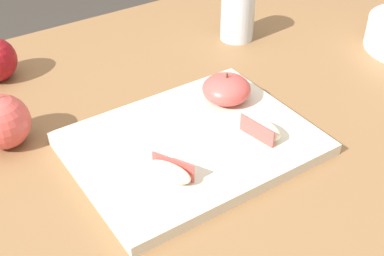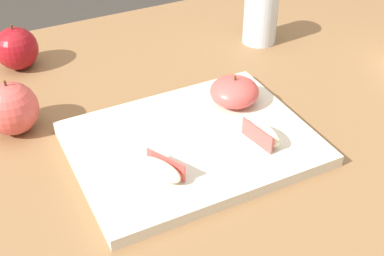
{
  "view_description": "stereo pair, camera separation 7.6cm",
  "coord_description": "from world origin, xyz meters",
  "px_view_note": "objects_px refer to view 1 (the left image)",
  "views": [
    {
      "loc": [
        -0.31,
        -0.54,
        1.22
      ],
      "look_at": [
        0.03,
        -0.04,
        0.77
      ],
      "focal_mm": 48.34,
      "sensor_mm": 36.0,
      "label": 1
    },
    {
      "loc": [
        -0.24,
        -0.58,
        1.22
      ],
      "look_at": [
        0.03,
        -0.04,
        0.77
      ],
      "focal_mm": 48.34,
      "sensor_mm": 36.0,
      "label": 2
    }
  ],
  "objects_px": {
    "cutting_board": "(192,144)",
    "apple_wedge_right": "(262,127)",
    "whole_apple_pink_lady": "(2,122)",
    "drinking_glass_water": "(238,14)",
    "apple_wedge_middle": "(169,172)",
    "apple_half_skin_up": "(226,89)"
  },
  "relations": [
    {
      "from": "drinking_glass_water",
      "to": "whole_apple_pink_lady",
      "type": "bearing_deg",
      "value": -170.16
    },
    {
      "from": "apple_wedge_middle",
      "to": "apple_wedge_right",
      "type": "height_order",
      "value": "same"
    },
    {
      "from": "apple_half_skin_up",
      "to": "whole_apple_pink_lady",
      "type": "height_order",
      "value": "whole_apple_pink_lady"
    },
    {
      "from": "apple_wedge_middle",
      "to": "whole_apple_pink_lady",
      "type": "bearing_deg",
      "value": 124.1
    },
    {
      "from": "cutting_board",
      "to": "drinking_glass_water",
      "type": "distance_m",
      "value": 0.38
    },
    {
      "from": "cutting_board",
      "to": "drinking_glass_water",
      "type": "height_order",
      "value": "drinking_glass_water"
    },
    {
      "from": "cutting_board",
      "to": "apple_wedge_middle",
      "type": "bearing_deg",
      "value": -142.61
    },
    {
      "from": "whole_apple_pink_lady",
      "to": "drinking_glass_water",
      "type": "bearing_deg",
      "value": 9.84
    },
    {
      "from": "apple_half_skin_up",
      "to": "apple_wedge_middle",
      "type": "distance_m",
      "value": 0.21
    },
    {
      "from": "whole_apple_pink_lady",
      "to": "drinking_glass_water",
      "type": "distance_m",
      "value": 0.52
    },
    {
      "from": "cutting_board",
      "to": "whole_apple_pink_lady",
      "type": "height_order",
      "value": "whole_apple_pink_lady"
    },
    {
      "from": "cutting_board",
      "to": "apple_wedge_right",
      "type": "height_order",
      "value": "apple_wedge_right"
    },
    {
      "from": "apple_wedge_right",
      "to": "whole_apple_pink_lady",
      "type": "height_order",
      "value": "whole_apple_pink_lady"
    },
    {
      "from": "apple_half_skin_up",
      "to": "apple_wedge_middle",
      "type": "xyz_separation_m",
      "value": [
        -0.18,
        -0.11,
        -0.01
      ]
    },
    {
      "from": "apple_half_skin_up",
      "to": "whole_apple_pink_lady",
      "type": "bearing_deg",
      "value": 161.63
    },
    {
      "from": "cutting_board",
      "to": "apple_half_skin_up",
      "type": "bearing_deg",
      "value": 27.87
    },
    {
      "from": "apple_half_skin_up",
      "to": "drinking_glass_water",
      "type": "distance_m",
      "value": 0.27
    },
    {
      "from": "cutting_board",
      "to": "apple_half_skin_up",
      "type": "height_order",
      "value": "apple_half_skin_up"
    },
    {
      "from": "whole_apple_pink_lady",
      "to": "apple_wedge_middle",
      "type": "bearing_deg",
      "value": -55.9
    },
    {
      "from": "cutting_board",
      "to": "apple_half_skin_up",
      "type": "distance_m",
      "value": 0.12
    },
    {
      "from": "cutting_board",
      "to": "whole_apple_pink_lady",
      "type": "bearing_deg",
      "value": 143.96
    },
    {
      "from": "drinking_glass_water",
      "to": "apple_wedge_middle",
      "type": "bearing_deg",
      "value": -138.86
    }
  ]
}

